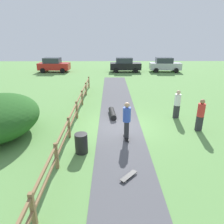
# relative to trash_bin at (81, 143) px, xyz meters

# --- Properties ---
(ground_plane) EXTENTS (60.00, 60.00, 0.00)m
(ground_plane) POSITION_rel_trash_bin_xyz_m (1.80, 2.71, -0.45)
(ground_plane) COLOR #60934C
(asphalt_path) EXTENTS (2.40, 28.00, 0.02)m
(asphalt_path) POSITION_rel_trash_bin_xyz_m (1.80, 2.71, -0.44)
(asphalt_path) COLOR #515156
(asphalt_path) RESTS_ON ground_plane
(wooden_fence) EXTENTS (0.12, 18.12, 1.10)m
(wooden_fence) POSITION_rel_trash_bin_xyz_m (-0.80, 2.71, 0.22)
(wooden_fence) COLOR olive
(wooden_fence) RESTS_ON ground_plane
(trash_bin) EXTENTS (0.56, 0.56, 0.90)m
(trash_bin) POSITION_rel_trash_bin_xyz_m (0.00, 0.00, 0.00)
(trash_bin) COLOR black
(trash_bin) RESTS_ON ground_plane
(skater_riding) EXTENTS (0.40, 0.81, 1.90)m
(skater_riding) POSITION_rel_trash_bin_xyz_m (2.07, 1.24, 0.64)
(skater_riding) COLOR black
(skater_riding) RESTS_ON asphalt_path
(skater_fallen) EXTENTS (1.30, 1.63, 0.36)m
(skater_fallen) POSITION_rel_trash_bin_xyz_m (1.48, 4.27, -0.25)
(skater_fallen) COLOR black
(skater_fallen) RESTS_ON asphalt_path
(skateboard_loose) EXTENTS (0.69, 0.73, 0.08)m
(skateboard_loose) POSITION_rel_trash_bin_xyz_m (1.94, -1.76, -0.36)
(skateboard_loose) COLOR black
(skateboard_loose) RESTS_ON asphalt_path
(bystander_red) EXTENTS (0.46, 0.46, 1.78)m
(bystander_red) POSITION_rel_trash_bin_xyz_m (6.06, 2.16, 0.54)
(bystander_red) COLOR #2D2D33
(bystander_red) RESTS_ON ground_plane
(bystander_white) EXTENTS (0.48, 0.48, 1.78)m
(bystander_white) POSITION_rel_trash_bin_xyz_m (5.38, 3.99, 0.54)
(bystander_white) COLOR #2D2D33
(bystander_white) RESTS_ON ground_plane
(parked_car_black) EXTENTS (4.20, 2.01, 1.92)m
(parked_car_black) POSITION_rel_trash_bin_xyz_m (3.33, 20.75, 0.51)
(parked_car_black) COLOR black
(parked_car_black) RESTS_ON ground_plane
(parked_car_silver) EXTENTS (4.27, 2.15, 1.92)m
(parked_car_silver) POSITION_rel_trash_bin_xyz_m (8.81, 20.75, 0.51)
(parked_car_silver) COLOR #B7B7BC
(parked_car_silver) RESTS_ON ground_plane
(parked_car_red) EXTENTS (4.27, 2.14, 1.92)m
(parked_car_red) POSITION_rel_trash_bin_xyz_m (-6.48, 20.75, 0.51)
(parked_car_red) COLOR red
(parked_car_red) RESTS_ON ground_plane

